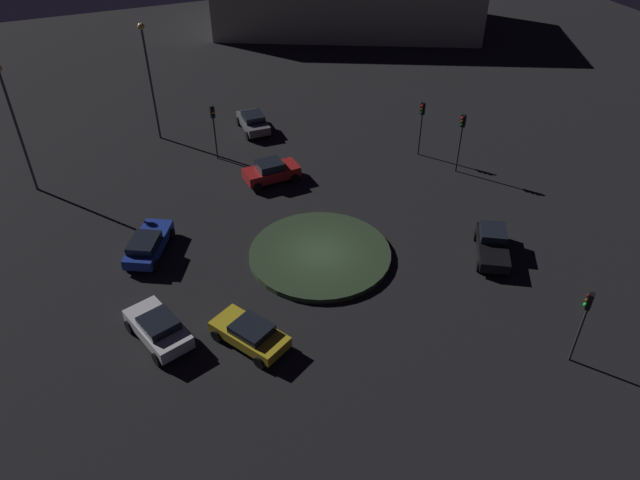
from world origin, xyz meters
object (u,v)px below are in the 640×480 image
car_white (158,328)px  traffic_light_south (214,122)px  car_blue (148,244)px  streetlamp_southeast (12,113)px  car_yellow (250,333)px  car_grey (253,122)px  car_red (271,171)px  car_black (493,244)px  traffic_light_northwest (585,314)px  streetlamp_south (148,68)px  traffic_light_southwest_near (461,132)px  traffic_light_southwest (422,118)px

car_white → traffic_light_south: size_ratio=1.05×
car_blue → streetlamp_southeast: bearing=58.1°
car_white → car_yellow: (-4.19, 2.03, -0.09)m
car_grey → car_red: (1.20, 8.17, 0.02)m
car_black → streetlamp_southeast: size_ratio=0.50×
car_black → car_blue: bearing=-81.3°
car_white → traffic_light_northwest: bearing=-134.5°
car_white → car_red: car_red is taller
streetlamp_south → car_black: bearing=124.4°
car_black → streetlamp_south: 28.23m
traffic_light_northwest → car_red: bearing=-13.3°
streetlamp_southeast → streetlamp_south: size_ratio=0.99×
car_yellow → traffic_light_southwest_near: size_ratio=0.98×
car_blue → traffic_light_northwest: (-17.66, 16.36, 2.32)m
traffic_light_southwest → streetlamp_southeast: (27.29, -5.74, 2.76)m
car_grey → traffic_light_southwest: traffic_light_southwest is taller
car_black → streetlamp_southeast: streetlamp_southeast is taller
car_black → traffic_light_south: 21.79m
car_black → car_yellow: size_ratio=1.02×
traffic_light_south → traffic_light_southwest: (-14.42, 5.28, 0.00)m
car_grey → car_blue: bearing=142.4°
car_black → car_red: bearing=-113.0°
car_grey → car_black: bearing=-157.6°
car_yellow → traffic_light_south: traffic_light_south is taller
car_white → streetlamp_south: streetlamp_south is taller
car_grey → car_red: car_red is taller
car_black → traffic_light_southwest: bearing=-158.7°
traffic_light_southwest_near → streetlamp_southeast: streetlamp_southeast is taller
car_grey → streetlamp_south: (7.36, -1.63, 5.03)m
car_white → streetlamp_south: size_ratio=0.48×
car_red → streetlamp_south: (6.16, -9.80, 5.00)m
traffic_light_northwest → traffic_light_southwest: bearing=-43.5°
car_grey → traffic_light_south: bearing=132.0°
traffic_light_northwest → streetlamp_southeast: 35.92m
traffic_light_southwest → streetlamp_south: 20.81m
traffic_light_southwest_near → car_red: bearing=-39.5°
car_blue → traffic_light_southwest_near: bearing=-58.4°
car_red → streetlamp_southeast: size_ratio=0.44×
traffic_light_southwest_near → car_grey: bearing=-68.6°
traffic_light_southwest → car_red: bearing=-39.5°
car_red → streetlamp_southeast: bearing=158.1°
traffic_light_southwest → car_black: bearing=43.4°
traffic_light_southwest → streetlamp_southeast: bearing=-48.8°
car_white → traffic_light_south: 19.03m
car_white → streetlamp_southeast: 19.25m
traffic_light_northwest → car_blue: bearing=13.3°
car_grey → car_yellow: car_grey is taller
car_blue → streetlamp_southeast: (6.07, -10.48, 5.02)m
car_white → traffic_light_southwest: 25.12m
traffic_light_southwest → streetlamp_southeast: streetlamp_southeast is taller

